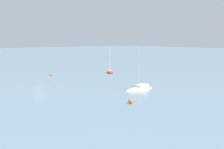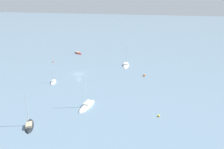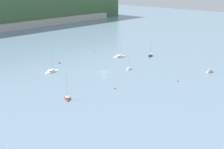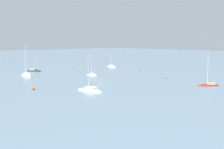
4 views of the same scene
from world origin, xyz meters
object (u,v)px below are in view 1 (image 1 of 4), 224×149
sailboat_0 (139,89)px  mooring_buoy_3 (51,75)px  sailboat_4 (110,73)px  mooring_buoy_1 (131,101)px

sailboat_0 → mooring_buoy_3: (2.31, -37.12, 0.18)m
sailboat_4 → mooring_buoy_1: (29.42, 41.12, 0.32)m
sailboat_0 → mooring_buoy_3: sailboat_0 is taller
mooring_buoy_1 → mooring_buoy_3: size_ratio=1.40×
sailboat_0 → mooring_buoy_3: size_ratio=16.93×
mooring_buoy_1 → sailboat_0: bearing=-141.2°
sailboat_4 → mooring_buoy_3: sailboat_4 is taller
mooring_buoy_3 → sailboat_0: bearing=93.6°
mooring_buoy_1 → mooring_buoy_3: 48.01m
sailboat_0 → mooring_buoy_3: bearing=-91.1°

